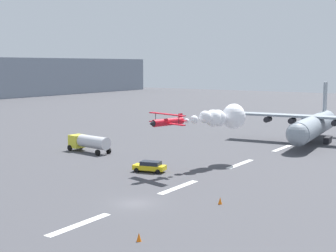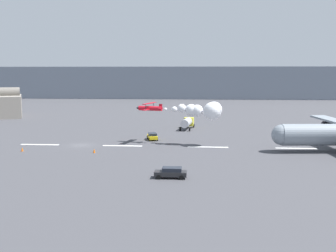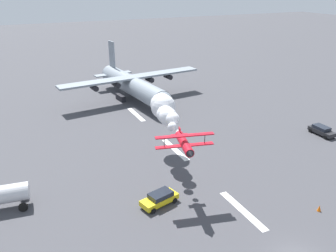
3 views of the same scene
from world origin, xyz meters
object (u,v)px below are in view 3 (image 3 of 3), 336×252
cargo_transport_plane (135,86)px  stunt_biplane_red (165,110)px  followme_car_yellow (322,130)px  airport_staff_sedan (160,198)px  traffic_cone_far (319,208)px

cargo_transport_plane → stunt_biplane_red: cargo_transport_plane is taller
stunt_biplane_red → followme_car_yellow: bearing=-99.4°
stunt_biplane_red → followme_car_yellow: stunt_biplane_red is taller
cargo_transport_plane → stunt_biplane_red: 26.71m
followme_car_yellow → airport_staff_sedan: 33.45m
stunt_biplane_red → traffic_cone_far: bearing=-153.6°
cargo_transport_plane → airport_staff_sedan: (-36.97, 10.78, -2.57)m
cargo_transport_plane → stunt_biplane_red: (-25.97, 4.98, 3.72)m
cargo_transport_plane → traffic_cone_far: bearing=-173.9°
cargo_transport_plane → traffic_cone_far: (-45.85, -4.89, -3.01)m
airport_staff_sedan → traffic_cone_far: size_ratio=6.40×
cargo_transport_plane → airport_staff_sedan: 38.59m
cargo_transport_plane → stunt_biplane_red: bearing=169.1°
followme_car_yellow → airport_staff_sedan: bearing=101.3°
traffic_cone_far → cargo_transport_plane: bearing=6.1°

